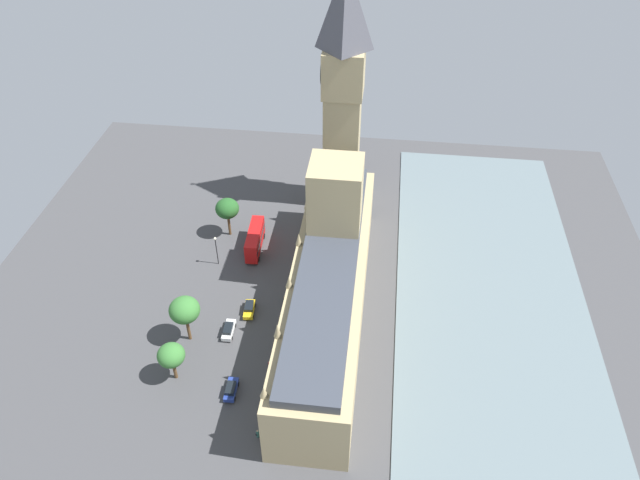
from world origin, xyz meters
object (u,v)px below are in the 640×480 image
(pedestrian_leading, at_px, (270,365))
(plane_tree_far_end, at_px, (227,209))
(pedestrian_kerbside, at_px, (284,300))
(clock_tower, at_px, (343,89))
(car_white_trailing, at_px, (229,330))
(plane_tree_opposite_hall, at_px, (171,355))
(street_lamp_slot_10, at_px, (216,246))
(car_blue_near_tower, at_px, (231,389))
(plane_tree_by_river_gate, at_px, (184,310))
(pedestrian_midblock, at_px, (258,434))
(parliament_building, at_px, (329,278))
(double_decker_bus_corner, at_px, (255,239))
(car_yellow_cab_under_trees, at_px, (249,309))

(pedestrian_leading, distance_m, plane_tree_far_end, 37.57)
(pedestrian_kerbside, bearing_deg, clock_tower, 148.61)
(car_white_trailing, distance_m, plane_tree_opposite_hall, 13.13)
(pedestrian_leading, height_order, pedestrian_kerbside, pedestrian_leading)
(pedestrian_leading, relative_size, street_lamp_slot_10, 0.24)
(clock_tower, xyz_separation_m, car_blue_near_tower, (12.39, 55.22, -26.23))
(car_blue_near_tower, distance_m, plane_tree_by_river_gate, 15.64)
(pedestrian_leading, bearing_deg, pedestrian_midblock, 105.23)
(parliament_building, height_order, double_decker_bus_corner, parliament_building)
(street_lamp_slot_10, bearing_deg, car_white_trailing, 109.95)
(double_decker_bus_corner, bearing_deg, car_blue_near_tower, 92.81)
(car_yellow_cab_under_trees, height_order, pedestrian_midblock, car_yellow_cab_under_trees)
(pedestrian_midblock, distance_m, street_lamp_slot_10, 40.80)
(car_blue_near_tower, bearing_deg, parliament_building, 54.66)
(pedestrian_leading, height_order, pedestrian_midblock, pedestrian_leading)
(car_yellow_cab_under_trees, bearing_deg, parliament_building, -175.03)
(plane_tree_far_end, bearing_deg, parliament_building, 140.56)
(parliament_building, xyz_separation_m, double_decker_bus_corner, (16.91, -14.98, -5.18))
(car_yellow_cab_under_trees, xyz_separation_m, plane_tree_far_end, (8.83, -21.79, 5.86))
(street_lamp_slot_10, bearing_deg, plane_tree_by_river_gate, 89.86)
(clock_tower, distance_m, plane_tree_by_river_gate, 53.93)
(double_decker_bus_corner, height_order, pedestrian_kerbside, double_decker_bus_corner)
(pedestrian_kerbside, bearing_deg, plane_tree_far_end, -160.94)
(car_yellow_cab_under_trees, xyz_separation_m, plane_tree_by_river_gate, (9.05, 7.49, 6.28))
(plane_tree_opposite_hall, bearing_deg, pedestrian_leading, -165.99)
(pedestrian_kerbside, relative_size, pedestrian_midblock, 0.93)
(pedestrian_midblock, bearing_deg, plane_tree_opposite_hall, 0.48)
(plane_tree_far_end, distance_m, street_lamp_slot_10, 9.69)
(clock_tower, bearing_deg, pedestrian_leading, 81.77)
(plane_tree_far_end, bearing_deg, pedestrian_leading, 113.68)
(pedestrian_midblock, relative_size, street_lamp_slot_10, 0.24)
(car_yellow_cab_under_trees, distance_m, plane_tree_opposite_hall, 18.86)
(street_lamp_slot_10, bearing_deg, car_blue_near_tower, 108.08)
(pedestrian_kerbside, bearing_deg, double_decker_bus_corner, -169.18)
(plane_tree_by_river_gate, height_order, plane_tree_far_end, plane_tree_by_river_gate)
(car_blue_near_tower, relative_size, plane_tree_far_end, 0.50)
(plane_tree_opposite_hall, bearing_deg, pedestrian_kerbside, -128.03)
(clock_tower, relative_size, car_yellow_cab_under_trees, 11.22)
(double_decker_bus_corner, height_order, pedestrian_midblock, double_decker_bus_corner)
(car_yellow_cab_under_trees, height_order, car_blue_near_tower, same)
(clock_tower, distance_m, plane_tree_far_end, 33.84)
(parliament_building, distance_m, car_blue_near_tower, 25.54)
(clock_tower, height_order, car_blue_near_tower, clock_tower)
(pedestrian_midblock, xyz_separation_m, street_lamp_slot_10, (15.66, -37.46, 3.98))
(parliament_building, relative_size, pedestrian_leading, 36.11)
(car_white_trailing, bearing_deg, plane_tree_opposite_hall, -123.03)
(double_decker_bus_corner, relative_size, plane_tree_by_river_gate, 1.12)
(parliament_building, xyz_separation_m, car_blue_near_tower, (13.60, 20.48, -6.93))
(plane_tree_by_river_gate, bearing_deg, plane_tree_far_end, -90.42)
(car_blue_near_tower, distance_m, plane_tree_far_end, 41.21)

